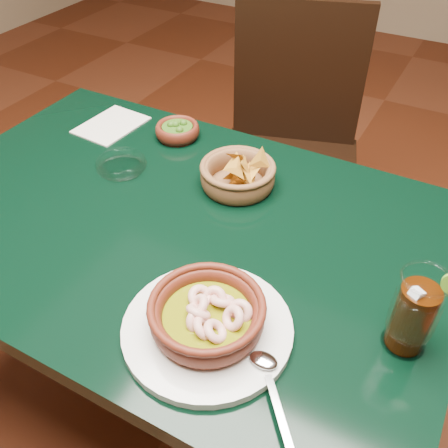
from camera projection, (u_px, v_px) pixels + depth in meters
The scene contains 9 objects.
ground at pixel (188, 402), 1.56m from camera, with size 7.00×7.00×0.00m, color #471C0C.
dining_table at pixel (174, 253), 1.14m from camera, with size 1.20×0.80×0.75m.
dining_chair at pixel (290, 148), 1.68m from camera, with size 0.57×0.57×0.98m.
shrimp_plate at pixel (208, 319), 0.83m from camera, with size 0.36×0.29×0.08m.
chip_basket at pixel (238, 175), 1.14m from camera, with size 0.21×0.21×0.12m.
guacamole_ramekin at pixel (177, 130), 1.32m from camera, with size 0.13×0.13×0.05m.
cola_drink at pixel (414, 313), 0.78m from camera, with size 0.16×0.16×0.18m.
glass_ashtray at pixel (121, 165), 1.21m from camera, with size 0.13×0.13×0.03m.
paper_menu at pixel (111, 125), 1.38m from camera, with size 0.15×0.19×0.00m.
Camera 1 is at (0.49, -0.67, 1.44)m, focal length 40.00 mm.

